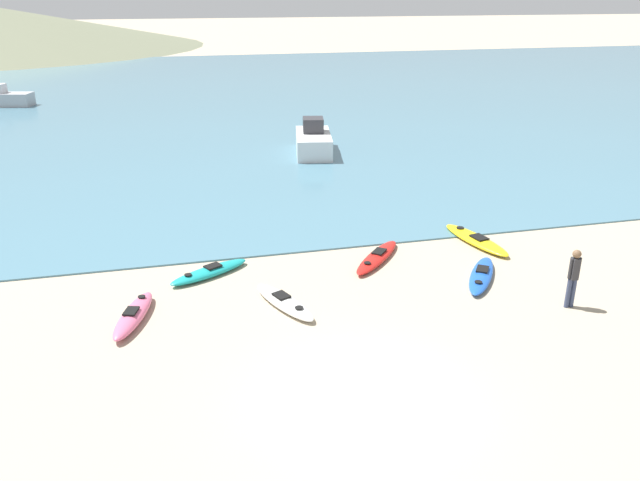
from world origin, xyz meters
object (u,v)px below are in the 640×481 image
(kayak_on_sand_4, at_px, (284,302))
(kayak_on_sand_0, at_px, (377,257))
(moored_boat_1, at_px, (3,98))
(moored_boat_0, at_px, (313,141))
(kayak_on_sand_5, at_px, (134,315))
(kayak_on_sand_2, at_px, (481,275))
(kayak_on_sand_1, at_px, (476,240))
(kayak_on_sand_3, at_px, (209,272))
(person_near_foreground, at_px, (574,275))

(kayak_on_sand_4, bearing_deg, kayak_on_sand_0, 33.68)
(moored_boat_1, bearing_deg, moored_boat_0, -45.92)
(kayak_on_sand_5, xyz_separation_m, moored_boat_1, (-10.62, 37.20, 0.47))
(kayak_on_sand_2, bearing_deg, kayak_on_sand_5, -179.29)
(kayak_on_sand_1, relative_size, moored_boat_0, 0.77)
(kayak_on_sand_1, xyz_separation_m, kayak_on_sand_4, (-7.53, -3.03, 0.00))
(kayak_on_sand_0, relative_size, kayak_on_sand_4, 1.00)
(kayak_on_sand_3, bearing_deg, kayak_on_sand_2, -15.59)
(kayak_on_sand_0, height_order, person_near_foreground, person_near_foreground)
(kayak_on_sand_1, bearing_deg, person_near_foreground, -86.33)
(kayak_on_sand_2, xyz_separation_m, moored_boat_0, (-1.38, 16.73, 0.58))
(kayak_on_sand_2, bearing_deg, kayak_on_sand_4, -177.49)
(moored_boat_0, bearing_deg, kayak_on_sand_3, -115.30)
(kayak_on_sand_0, xyz_separation_m, kayak_on_sand_1, (3.91, 0.62, 0.00))
(moored_boat_0, bearing_deg, kayak_on_sand_1, -79.47)
(kayak_on_sand_4, relative_size, kayak_on_sand_5, 1.02)
(kayak_on_sand_3, bearing_deg, kayak_on_sand_5, -132.76)
(kayak_on_sand_1, height_order, kayak_on_sand_5, kayak_on_sand_5)
(moored_boat_0, bearing_deg, kayak_on_sand_5, -118.26)
(kayak_on_sand_2, relative_size, kayak_on_sand_5, 1.01)
(kayak_on_sand_0, height_order, kayak_on_sand_4, kayak_on_sand_4)
(kayak_on_sand_0, relative_size, kayak_on_sand_2, 1.00)
(kayak_on_sand_3, distance_m, person_near_foreground, 10.80)
(kayak_on_sand_1, bearing_deg, kayak_on_sand_2, -113.84)
(kayak_on_sand_5, relative_size, moored_boat_0, 0.62)
(kayak_on_sand_1, relative_size, kayak_on_sand_4, 1.22)
(kayak_on_sand_3, height_order, kayak_on_sand_4, kayak_on_sand_3)
(kayak_on_sand_2, bearing_deg, kayak_on_sand_0, 141.55)
(kayak_on_sand_1, height_order, person_near_foreground, person_near_foreground)
(person_near_foreground, bearing_deg, kayak_on_sand_3, 154.89)
(kayak_on_sand_1, xyz_separation_m, kayak_on_sand_2, (-1.22, -2.75, -0.00))
(kayak_on_sand_2, xyz_separation_m, kayak_on_sand_4, (-6.31, -0.28, 0.01))
(kayak_on_sand_4, bearing_deg, kayak_on_sand_1, 21.92)
(moored_boat_1, bearing_deg, kayak_on_sand_3, -69.71)
(kayak_on_sand_5, distance_m, moored_boat_0, 19.15)
(kayak_on_sand_0, bearing_deg, kayak_on_sand_5, -163.72)
(kayak_on_sand_1, height_order, kayak_on_sand_4, kayak_on_sand_4)
(kayak_on_sand_4, xyz_separation_m, moored_boat_0, (4.93, 17.01, 0.58))
(kayak_on_sand_0, distance_m, kayak_on_sand_1, 3.96)
(kayak_on_sand_2, bearing_deg, person_near_foreground, -55.96)
(kayak_on_sand_3, bearing_deg, kayak_on_sand_4, -53.53)
(moored_boat_0, xyz_separation_m, moored_boat_1, (-19.69, 20.34, -0.07))
(kayak_on_sand_2, distance_m, person_near_foreground, 2.89)
(kayak_on_sand_0, bearing_deg, kayak_on_sand_2, -38.45)
(kayak_on_sand_3, height_order, moored_boat_1, moored_boat_1)
(kayak_on_sand_0, relative_size, person_near_foreground, 1.59)
(moored_boat_0, bearing_deg, kayak_on_sand_0, -95.12)
(kayak_on_sand_1, bearing_deg, kayak_on_sand_0, -171.03)
(kayak_on_sand_2, distance_m, kayak_on_sand_3, 8.52)
(kayak_on_sand_5, bearing_deg, moored_boat_0, 61.74)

